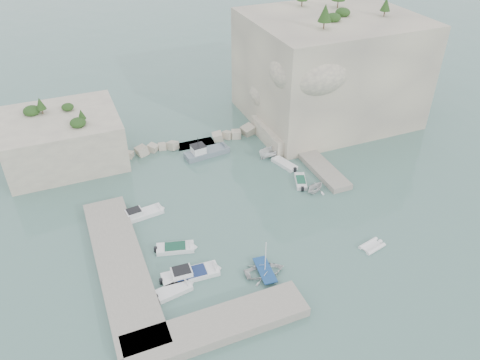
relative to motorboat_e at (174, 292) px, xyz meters
name	(u,v)px	position (x,y,z in m)	size (l,w,h in m)	color
ground	(259,226)	(12.60, 6.36, 0.00)	(400.00, 400.00, 0.00)	slate
cliff_east	(329,69)	(35.60, 29.36, 8.50)	(26.00, 22.00, 17.00)	beige
cliff_terrace	(286,132)	(25.60, 24.36, 1.25)	(8.00, 10.00, 2.50)	beige
outcrop_west	(64,139)	(-7.40, 31.36, 3.50)	(16.00, 14.00, 7.00)	beige
quay_west	(121,266)	(-4.40, 5.36, 0.55)	(5.00, 24.00, 1.10)	#9E9689
quay_south	(218,326)	(2.60, -6.14, 0.55)	(18.00, 4.00, 1.10)	#9E9689
ledge_east	(314,160)	(26.10, 16.36, 0.40)	(3.00, 16.00, 0.80)	#9E9689
breakwater	(195,140)	(11.60, 28.36, 0.70)	(28.00, 3.00, 1.40)	beige
motorboat_e	(174,292)	(0.00, 0.00, 0.00)	(4.11, 1.68, 0.70)	silver
motorboat_c	(175,250)	(1.92, 6.12, 0.00)	(4.72, 1.72, 0.70)	white
motorboat_a	(141,216)	(-0.37, 13.72, 0.00)	(6.10, 1.82, 1.40)	white
motorboat_d	(191,276)	(2.29, 1.49, 0.00)	(6.78, 2.02, 1.40)	white
rowboat	(265,273)	(9.92, -1.18, 0.00)	(3.22, 4.50, 0.93)	silver
inflatable_dinghy	(372,247)	(23.18, -2.24, 0.00)	(3.10, 1.51, 0.44)	white
tender_east_a	(315,191)	(22.61, 9.95, 0.00)	(2.80, 3.25, 1.71)	white
tender_east_b	(301,183)	(21.79, 12.47, 0.00)	(4.08, 1.39, 0.70)	silver
tender_east_c	(284,165)	(21.73, 17.35, 0.00)	(4.60, 1.49, 0.70)	silver
tender_east_d	(272,156)	(21.22, 20.43, 0.00)	(1.78, 4.73, 1.83)	white
work_boat	(207,155)	(12.16, 24.46, 0.00)	(7.48, 2.21, 2.20)	slate
rowboat_mast	(266,256)	(9.92, -1.18, 2.57)	(0.10, 0.10, 4.20)	white
vegetation	(301,11)	(30.43, 30.76, 17.93)	(53.48, 13.88, 13.40)	#1E4219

